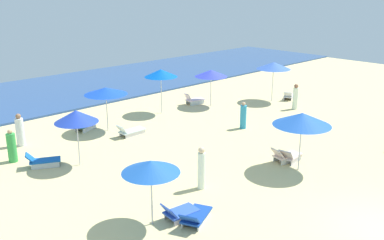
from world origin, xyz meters
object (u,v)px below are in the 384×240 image
at_px(umbrella_4, 302,119).
at_px(lounge_chair_4_1, 285,156).
at_px(lounge_chair_1_0, 43,161).
at_px(umbrella_5, 106,91).
at_px(umbrella_1, 76,116).
at_px(lounge_chair_5_1, 131,131).
at_px(lounge_chair_5_0, 84,125).
at_px(beachgoer_3, 295,97).
at_px(lounge_chair_2_0, 289,96).
at_px(beachgoer_5, 20,131).
at_px(lounge_chair_0_0, 195,216).
at_px(umbrella_3, 161,73).
at_px(umbrella_0, 151,167).
at_px(lounge_chair_6_0, 194,100).
at_px(lounge_chair_4_0, 290,156).
at_px(beachgoer_2, 201,168).
at_px(umbrella_6, 211,73).
at_px(beachgoer_1, 12,147).
at_px(umbrella_2, 274,66).
at_px(beachgoer_6, 243,116).
at_px(lounge_chair_0_1, 179,212).

height_order(umbrella_4, lounge_chair_4_1, umbrella_4).
relative_size(lounge_chair_1_0, umbrella_5, 0.64).
bearing_deg(umbrella_1, lounge_chair_5_1, 22.79).
bearing_deg(lounge_chair_5_0, beachgoer_3, -134.59).
bearing_deg(lounge_chair_2_0, beachgoer_5, 51.10).
relative_size(lounge_chair_2_0, lounge_chair_5_0, 0.99).
bearing_deg(lounge_chair_0_0, lounge_chair_5_1, -47.74).
distance_m(lounge_chair_0_0, umbrella_3, 13.04).
distance_m(umbrella_0, lounge_chair_0_0, 2.27).
bearing_deg(lounge_chair_6_0, lounge_chair_0_0, 148.09).
xyz_separation_m(lounge_chair_4_0, lounge_chair_4_1, (-0.11, 0.15, 0.01)).
distance_m(lounge_chair_1_0, beachgoer_5, 3.19).
relative_size(lounge_chair_5_0, beachgoer_2, 0.86).
xyz_separation_m(lounge_chair_0_0, umbrella_6, (10.74, 9.64, 1.90)).
relative_size(lounge_chair_0_0, beachgoer_3, 1.01).
distance_m(lounge_chair_4_0, lounge_chair_5_0, 10.91).
xyz_separation_m(lounge_chair_4_0, beachgoer_1, (-8.75, 8.42, 0.42)).
xyz_separation_m(lounge_chair_2_0, beachgoer_5, (-16.92, 3.75, 0.51)).
distance_m(lounge_chair_1_0, beachgoer_3, 15.67).
height_order(umbrella_3, lounge_chair_5_0, umbrella_3).
height_order(umbrella_2, umbrella_6, umbrella_2).
bearing_deg(umbrella_5, lounge_chair_1_0, -154.89).
distance_m(umbrella_3, lounge_chair_5_1, 4.84).
relative_size(umbrella_3, beachgoer_1, 1.80).
bearing_deg(beachgoer_6, lounge_chair_6_0, -85.59).
bearing_deg(lounge_chair_4_0, lounge_chair_0_0, 89.09).
relative_size(lounge_chair_0_1, beachgoer_2, 0.76).
xyz_separation_m(lounge_chair_0_0, beachgoer_6, (8.68, 5.23, 0.46)).
bearing_deg(beachgoer_1, umbrella_1, -152.07).
relative_size(lounge_chair_2_0, lounge_chair_4_1, 0.98).
bearing_deg(umbrella_0, lounge_chair_0_1, -23.18).
bearing_deg(lounge_chair_4_1, umbrella_6, -13.10).
xyz_separation_m(lounge_chair_0_0, beachgoer_2, (1.91, 1.64, 0.59)).
bearing_deg(beachgoer_6, lounge_chair_2_0, -144.75).
height_order(umbrella_3, umbrella_6, umbrella_3).
relative_size(lounge_chair_0_1, beachgoer_3, 0.80).
distance_m(lounge_chair_0_1, umbrella_2, 16.56).
xyz_separation_m(lounge_chair_0_1, umbrella_6, (10.96, 9.11, 1.88)).
height_order(lounge_chair_0_0, umbrella_5, umbrella_5).
height_order(lounge_chair_5_1, lounge_chair_6_0, lounge_chair_6_0).
bearing_deg(lounge_chair_4_1, umbrella_0, 103.65).
bearing_deg(lounge_chair_0_1, lounge_chair_6_0, -39.73).
distance_m(umbrella_5, beachgoer_2, 8.54).
distance_m(lounge_chair_4_1, lounge_chair_5_0, 10.73).
distance_m(beachgoer_5, beachgoer_6, 11.32).
height_order(umbrella_3, umbrella_5, umbrella_3).
distance_m(umbrella_4, lounge_chair_5_0, 11.59).
bearing_deg(umbrella_2, umbrella_1, -176.96).
xyz_separation_m(umbrella_0, beachgoer_5, (-0.05, 10.01, -1.28)).
relative_size(lounge_chair_5_0, beachgoer_5, 0.90).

